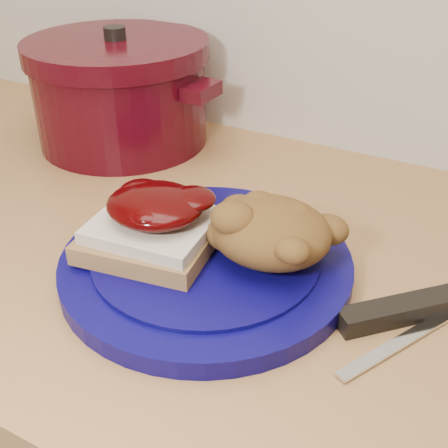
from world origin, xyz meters
The scene contains 7 objects.
plate centered at (-0.03, 1.44, 0.91)m, with size 0.30×0.30×0.02m, color #09054B.
sandwich centered at (-0.09, 1.42, 0.95)m, with size 0.14×0.13×0.06m.
stuffing_mound centered at (0.02, 1.46, 0.95)m, with size 0.12×0.10×0.06m, color brown.
chef_knife centered at (0.19, 1.50, 0.91)m, with size 0.27×0.27×0.02m.
butter_knife centered at (0.17, 1.43, 0.90)m, with size 0.16×0.01×0.00m, color silver.
dutch_oven centered at (-0.31, 1.67, 0.98)m, with size 0.31×0.27×0.17m.
pepper_grinder centered at (-0.35, 1.71, 0.96)m, with size 0.06×0.06×0.12m.
Camera 1 is at (0.20, 1.04, 1.25)m, focal length 45.00 mm.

